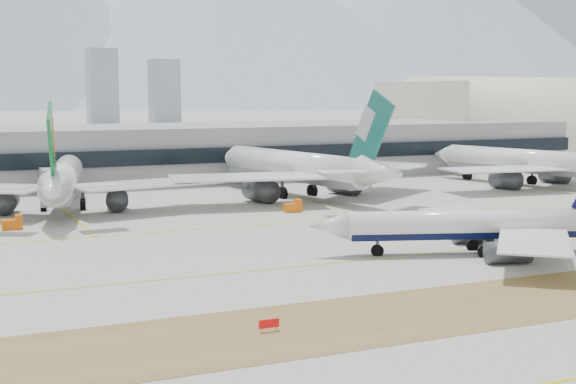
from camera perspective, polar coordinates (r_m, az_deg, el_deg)
name	(u,v)px	position (r m, az deg, el deg)	size (l,w,h in m)	color
ground	(287,259)	(117.74, -0.10, -4.82)	(3000.00, 3000.00, 0.00)	#9D9B93
apron_markings	(542,379)	(73.50, 17.59, -12.56)	(360.00, 122.22, 0.06)	brown
taxiing_airliner	(484,226)	(124.99, 13.79, -2.34)	(51.23, 43.52, 17.70)	white
widebody_eva	(62,182)	(170.64, -15.77, 0.72)	(63.48, 63.07, 23.12)	white
widebody_cathay	(300,169)	(185.53, 0.89, 1.66)	(69.63, 69.09, 25.28)	white
widebody_china_air	(527,163)	(218.19, 16.66, 2.00)	(61.63, 61.53, 22.70)	white
terminal	(118,154)	(225.70, -11.98, 2.68)	(280.00, 43.10, 15.00)	gray
hangar	(517,157)	(314.34, 15.94, 2.43)	(91.00, 60.00, 60.00)	silver
hold_sign_left	(269,324)	(82.83, -1.36, -9.35)	(2.20, 0.15, 1.35)	red
gse_c	(293,207)	(163.66, 0.38, -1.07)	(3.55, 2.00, 2.60)	orange
gse_b	(13,224)	(151.24, -18.98, -2.14)	(3.55, 2.00, 2.60)	orange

